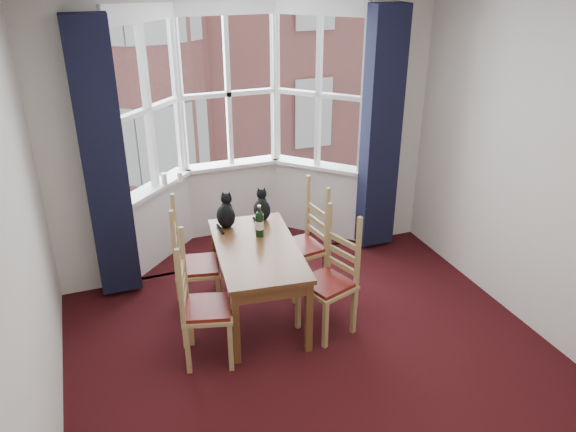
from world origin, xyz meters
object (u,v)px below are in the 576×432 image
dining_table (257,256)px  chair_right_far (309,246)px  chair_left_far (188,268)px  chair_right_near (334,281)px  wine_bottle (260,223)px  chair_left_near (197,310)px  cat_right (262,208)px  cat_left (226,214)px  candle_short (180,177)px  candle_tall (164,179)px

dining_table → chair_right_far: size_ratio=1.52×
chair_left_far → chair_right_near: 1.35m
chair_left_far → wine_bottle: wine_bottle is taller
dining_table → chair_left_near: size_ratio=1.52×
dining_table → cat_right: size_ratio=4.50×
dining_table → cat_left: cat_left is taller
cat_left → wine_bottle: cat_left is taller
chair_right_near → wine_bottle: size_ratio=3.00×
wine_bottle → chair_left_near: bearing=-140.1°
wine_bottle → candle_short: size_ratio=3.03×
chair_right_near → chair_right_far: same height
chair_right_far → wine_bottle: bearing=-171.6°
chair_right_far → candle_short: bearing=131.4°
cat_left → wine_bottle: bearing=-52.6°
wine_bottle → candle_tall: wine_bottle is taller
cat_left → chair_left_near: bearing=-118.5°
chair_right_near → chair_right_far: size_ratio=1.00×
chair_right_near → chair_left_far: bearing=149.7°
chair_left_near → chair_left_far: (0.06, 0.69, 0.00)m
wine_bottle → dining_table: bearing=-114.4°
dining_table → candle_short: 1.52m
chair_right_near → cat_left: size_ratio=2.74×
candle_short → chair_left_near: bearing=-97.4°
chair_right_near → candle_short: 2.13m
cat_left → dining_table: bearing=-74.1°
chair_left_near → wine_bottle: 1.04m
dining_table → chair_left_near: bearing=-147.2°
candle_short → cat_left: bearing=-74.2°
chair_right_far → cat_right: (-0.39, 0.27, 0.36)m
chair_left_far → chair_right_far: 1.20m
chair_left_far → cat_right: cat_right is taller
chair_left_far → candle_short: bearing=81.3°
cat_left → chair_left_far: bearing=-152.0°
cat_left → wine_bottle: 0.39m
chair_left_far → candle_short: candle_short is taller
dining_table → chair_left_far: (-0.58, 0.28, -0.15)m
chair_right_near → candle_tall: candle_tall is taller
candle_tall → chair_left_far: bearing=-90.4°
wine_bottle → cat_left: bearing=127.4°
cat_right → chair_left_near: bearing=-132.2°
chair_right_near → cat_right: size_ratio=2.96×
chair_left_far → cat_left: bearing=28.0°
dining_table → chair_right_far: (0.61, 0.28, -0.15)m
chair_left_near → cat_right: cat_right is taller
chair_right_near → candle_tall: 2.19m
dining_table → candle_tall: (-0.58, 1.41, 0.31)m
cat_right → wine_bottle: 0.37m
cat_right → chair_right_far: bearing=-34.5°
chair_right_near → chair_right_far: 0.68m
chair_right_far → cat_left: cat_left is taller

